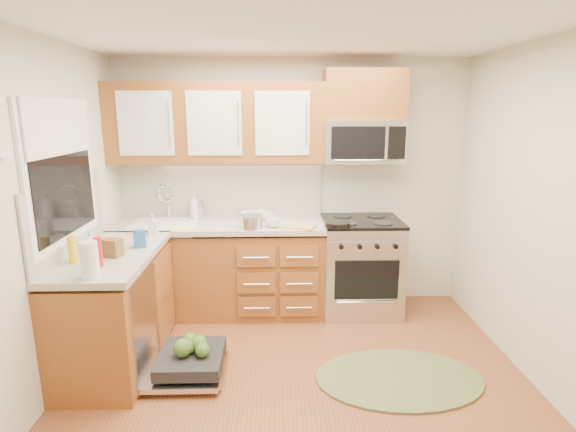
{
  "coord_description": "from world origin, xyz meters",
  "views": [
    {
      "loc": [
        -0.16,
        -2.81,
        2.0
      ],
      "look_at": [
        -0.06,
        0.85,
        1.13
      ],
      "focal_mm": 28.0,
      "sensor_mm": 36.0,
      "label": 1
    }
  ],
  "objects_px": {
    "range": "(360,266)",
    "cutting_board": "(300,226)",
    "skillet": "(337,224)",
    "stock_pot": "(251,222)",
    "microwave": "(363,141)",
    "paper_towel_roll": "(90,260)",
    "bowl_b": "(262,215)",
    "rug": "(399,378)",
    "sink": "(165,236)",
    "cup": "(273,222)",
    "dishwasher": "(186,363)",
    "bowl_a": "(255,216)",
    "upper_cabinets": "(217,123)"
  },
  "relations": [
    {
      "from": "range",
      "to": "cutting_board",
      "type": "bearing_deg",
      "value": -163.19
    },
    {
      "from": "skillet",
      "to": "stock_pot",
      "type": "relative_size",
      "value": 1.11
    },
    {
      "from": "skillet",
      "to": "cutting_board",
      "type": "distance_m",
      "value": 0.35
    },
    {
      "from": "range",
      "to": "microwave",
      "type": "distance_m",
      "value": 1.23
    },
    {
      "from": "paper_towel_roll",
      "to": "bowl_b",
      "type": "bearing_deg",
      "value": 56.58
    },
    {
      "from": "rug",
      "to": "stock_pot",
      "type": "bearing_deg",
      "value": 138.4
    },
    {
      "from": "sink",
      "to": "cup",
      "type": "bearing_deg",
      "value": -9.16
    },
    {
      "from": "microwave",
      "to": "rug",
      "type": "distance_m",
      "value": 2.17
    },
    {
      "from": "microwave",
      "to": "paper_towel_roll",
      "type": "height_order",
      "value": "microwave"
    },
    {
      "from": "dishwasher",
      "to": "paper_towel_roll",
      "type": "relative_size",
      "value": 2.83
    },
    {
      "from": "skillet",
      "to": "paper_towel_roll",
      "type": "relative_size",
      "value": 0.95
    },
    {
      "from": "microwave",
      "to": "bowl_a",
      "type": "relative_size",
      "value": 2.76
    },
    {
      "from": "dishwasher",
      "to": "cutting_board",
      "type": "relative_size",
      "value": 2.44
    },
    {
      "from": "rug",
      "to": "cutting_board",
      "type": "relative_size",
      "value": 4.44
    },
    {
      "from": "stock_pot",
      "to": "cutting_board",
      "type": "distance_m",
      "value": 0.46
    },
    {
      "from": "range",
      "to": "bowl_b",
      "type": "relative_size",
      "value": 3.95
    },
    {
      "from": "rug",
      "to": "cutting_board",
      "type": "height_order",
      "value": "cutting_board"
    },
    {
      "from": "dishwasher",
      "to": "bowl_a",
      "type": "xyz_separation_m",
      "value": [
        0.49,
        1.3,
        0.86
      ]
    },
    {
      "from": "dishwasher",
      "to": "cutting_board",
      "type": "xyz_separation_m",
      "value": [
        0.92,
        0.94,
        0.84
      ]
    },
    {
      "from": "upper_cabinets",
      "to": "paper_towel_roll",
      "type": "relative_size",
      "value": 8.29
    },
    {
      "from": "dishwasher",
      "to": "skillet",
      "type": "height_order",
      "value": "skillet"
    },
    {
      "from": "sink",
      "to": "dishwasher",
      "type": "xyz_separation_m",
      "value": [
        0.39,
        -1.12,
        -0.7
      ]
    },
    {
      "from": "rug",
      "to": "bowl_b",
      "type": "bearing_deg",
      "value": 127.25
    },
    {
      "from": "bowl_a",
      "to": "stock_pot",
      "type": "bearing_deg",
      "value": -93.66
    },
    {
      "from": "upper_cabinets",
      "to": "sink",
      "type": "relative_size",
      "value": 3.31
    },
    {
      "from": "upper_cabinets",
      "to": "rug",
      "type": "bearing_deg",
      "value": -42.79
    },
    {
      "from": "cutting_board",
      "to": "bowl_a",
      "type": "distance_m",
      "value": 0.56
    },
    {
      "from": "sink",
      "to": "bowl_a",
      "type": "relative_size",
      "value": 2.25
    },
    {
      "from": "range",
      "to": "microwave",
      "type": "xyz_separation_m",
      "value": [
        0.0,
        0.12,
        1.23
      ]
    },
    {
      "from": "dishwasher",
      "to": "cutting_board",
      "type": "distance_m",
      "value": 1.56
    },
    {
      "from": "sink",
      "to": "rug",
      "type": "height_order",
      "value": "sink"
    },
    {
      "from": "rug",
      "to": "stock_pot",
      "type": "distance_m",
      "value": 1.84
    },
    {
      "from": "range",
      "to": "cup",
      "type": "xyz_separation_m",
      "value": [
        -0.88,
        -0.18,
        0.5
      ]
    },
    {
      "from": "paper_towel_roll",
      "to": "bowl_a",
      "type": "distance_m",
      "value": 1.91
    },
    {
      "from": "paper_towel_roll",
      "to": "microwave",
      "type": "bearing_deg",
      "value": 37.42
    },
    {
      "from": "rug",
      "to": "paper_towel_roll",
      "type": "xyz_separation_m",
      "value": [
        -2.14,
        -0.22,
        1.04
      ]
    },
    {
      "from": "range",
      "to": "rug",
      "type": "bearing_deg",
      "value": -86.09
    },
    {
      "from": "rug",
      "to": "paper_towel_roll",
      "type": "relative_size",
      "value": 5.14
    },
    {
      "from": "rug",
      "to": "skillet",
      "type": "xyz_separation_m",
      "value": [
        -0.36,
        0.98,
        0.96
      ]
    },
    {
      "from": "range",
      "to": "sink",
      "type": "height_order",
      "value": "range"
    },
    {
      "from": "sink",
      "to": "dishwasher",
      "type": "distance_m",
      "value": 1.38
    },
    {
      "from": "range",
      "to": "bowl_a",
      "type": "relative_size",
      "value": 3.45
    },
    {
      "from": "paper_towel_roll",
      "to": "bowl_b",
      "type": "xyz_separation_m",
      "value": [
        1.07,
        1.62,
        -0.09
      ]
    },
    {
      "from": "rug",
      "to": "cup",
      "type": "height_order",
      "value": "cup"
    },
    {
      "from": "rug",
      "to": "bowl_a",
      "type": "distance_m",
      "value": 2.04
    },
    {
      "from": "sink",
      "to": "paper_towel_roll",
      "type": "distance_m",
      "value": 1.47
    },
    {
      "from": "microwave",
      "to": "paper_towel_roll",
      "type": "bearing_deg",
      "value": -142.58
    },
    {
      "from": "stock_pot",
      "to": "bowl_a",
      "type": "distance_m",
      "value": 0.37
    },
    {
      "from": "paper_towel_roll",
      "to": "bowl_a",
      "type": "height_order",
      "value": "paper_towel_roll"
    },
    {
      "from": "range",
      "to": "bowl_a",
      "type": "height_order",
      "value": "bowl_a"
    }
  ]
}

